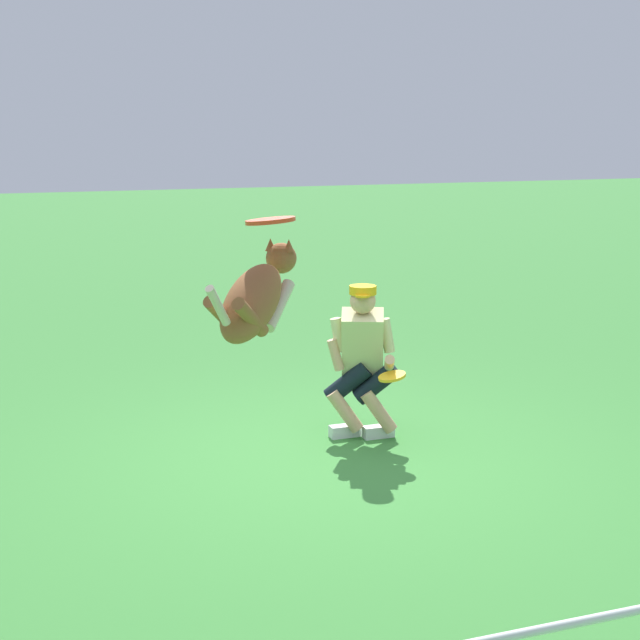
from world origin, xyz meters
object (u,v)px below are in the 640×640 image
dog (255,298)px  frisbee_flying (270,221)px  person (362,356)px  frisbee_held (392,376)px

dog → frisbee_flying: bearing=2.1°
dog → person: bearing=7.6°
frisbee_flying → frisbee_held: bearing=-130.4°
dog → frisbee_held: size_ratio=3.54×
person → frisbee_flying: size_ratio=4.78×
frisbee_flying → dog: bearing=50.7°
person → frisbee_flying: (1.43, 2.17, 1.37)m
frisbee_flying → person: bearing=-123.4°
frisbee_flying → frisbee_held: (-1.53, -1.80, -1.46)m
person → frisbee_held: size_ratio=5.85×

